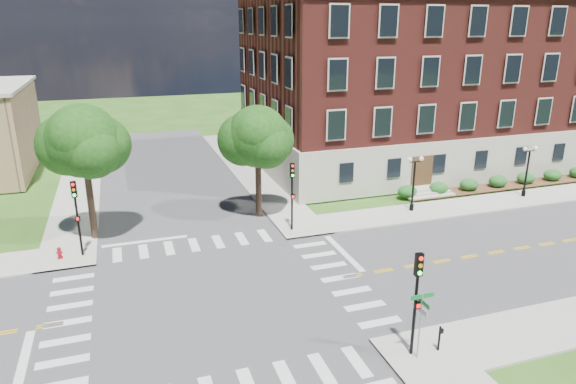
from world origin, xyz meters
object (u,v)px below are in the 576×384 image
object	(u,v)px
traffic_signal_se	(417,291)
push_button_post	(440,337)
twin_lamp_west	(414,180)
twin_lamp_east	(527,168)
fire_hydrant	(60,253)
street_sign_pole	(421,313)
traffic_signal_ne	(292,188)
traffic_signal_nw	(76,209)

from	to	relation	value
traffic_signal_se	push_button_post	bearing A→B (deg)	-8.19
traffic_signal_se	twin_lamp_west	bearing A→B (deg)	58.66
push_button_post	twin_lamp_east	bearing A→B (deg)	40.04
push_button_post	fire_hydrant	size ratio (longest dim) A/B	1.60
street_sign_pole	push_button_post	size ratio (longest dim) A/B	2.58
twin_lamp_east	street_sign_pole	bearing A→B (deg)	-141.38
traffic_signal_ne	fire_hydrant	bearing A→B (deg)	179.39
traffic_signal_ne	fire_hydrant	world-z (taller)	traffic_signal_ne
twin_lamp_west	push_button_post	size ratio (longest dim) A/B	3.53
push_button_post	street_sign_pole	bearing A→B (deg)	-172.52
traffic_signal_nw	push_button_post	xyz separation A→B (m)	(15.33, -15.35, -2.39)
fire_hydrant	traffic_signal_nw	bearing A→B (deg)	2.98
push_button_post	twin_lamp_west	bearing A→B (deg)	62.41
traffic_signal_nw	twin_lamp_east	xyz separation A→B (m)	(34.23, 0.53, -0.66)
push_button_post	fire_hydrant	xyz separation A→B (m)	(-16.61, 15.28, -0.33)
traffic_signal_se	street_sign_pole	bearing A→B (deg)	-75.35
twin_lamp_west	push_button_post	distance (m)	17.98
traffic_signal_ne	push_button_post	bearing A→B (deg)	-83.74
traffic_signal_nw	street_sign_pole	distance (m)	21.01
street_sign_pole	traffic_signal_nw	bearing A→B (deg)	132.39
push_button_post	fire_hydrant	distance (m)	22.58
fire_hydrant	twin_lamp_east	bearing A→B (deg)	0.97
traffic_signal_nw	push_button_post	size ratio (longest dim) A/B	4.00
push_button_post	fire_hydrant	world-z (taller)	push_button_post
traffic_signal_ne	street_sign_pole	size ratio (longest dim) A/B	1.55
twin_lamp_west	fire_hydrant	distance (m)	24.99
traffic_signal_nw	fire_hydrant	distance (m)	3.01
traffic_signal_ne	traffic_signal_nw	xyz separation A→B (m)	(-13.67, 0.23, 0.00)
traffic_signal_ne	twin_lamp_east	distance (m)	20.59
traffic_signal_ne	twin_lamp_east	world-z (taller)	traffic_signal_ne
traffic_signal_nw	street_sign_pole	size ratio (longest dim) A/B	1.55
push_button_post	traffic_signal_se	bearing A→B (deg)	171.81
traffic_signal_nw	twin_lamp_west	bearing A→B (deg)	1.24
twin_lamp_east	fire_hydrant	size ratio (longest dim) A/B	5.64
traffic_signal_ne	push_button_post	world-z (taller)	traffic_signal_ne
twin_lamp_west	traffic_signal_se	bearing A→B (deg)	-121.34
twin_lamp_west	fire_hydrant	world-z (taller)	twin_lamp_west
twin_lamp_east	traffic_signal_se	bearing A→B (deg)	-142.09
twin_lamp_east	fire_hydrant	bearing A→B (deg)	-179.03
traffic_signal_ne	street_sign_pole	bearing A→B (deg)	-88.18
twin_lamp_west	push_button_post	bearing A→B (deg)	-117.59
traffic_signal_ne	push_button_post	size ratio (longest dim) A/B	4.00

